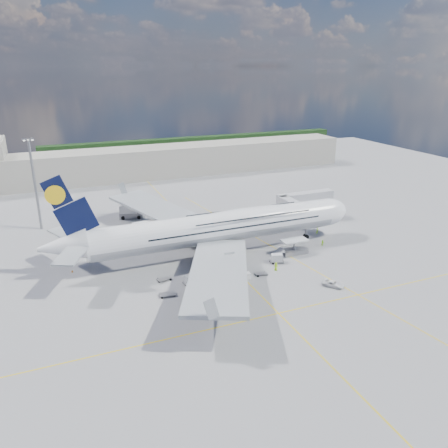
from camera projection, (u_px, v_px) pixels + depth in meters
name	position (u px, v px, depth m)	size (l,w,h in m)	color
ground	(235.00, 270.00, 98.65)	(300.00, 300.00, 0.00)	gray
taxi_line_main	(235.00, 270.00, 98.64)	(0.25, 220.00, 0.01)	#DEBB0B
taxi_line_cross	(278.00, 313.00, 81.27)	(120.00, 0.25, 0.01)	#DEBB0B
taxi_line_diag	(269.00, 245.00, 112.36)	(0.25, 100.00, 0.01)	#DEBB0B
airliner	(220.00, 227.00, 105.09)	(77.26, 79.15, 23.71)	white
jet_bridge	(301.00, 201.00, 125.21)	(18.80, 12.10, 8.50)	#B7B7BC
cargo_loader	(293.00, 249.00, 106.77)	(8.53, 3.20, 3.67)	silver
light_mast	(35.00, 184.00, 118.88)	(3.00, 0.70, 25.50)	gray
terminal	(142.00, 163.00, 179.14)	(180.00, 16.00, 12.00)	#B2AD9E
tree_line	(198.00, 144.00, 233.29)	(160.00, 6.00, 8.00)	#193814
dolly_row_a	(164.00, 279.00, 93.66)	(3.40, 2.46, 0.45)	gray
dolly_row_b	(206.00, 284.00, 90.24)	(2.90, 2.27, 1.63)	gray
dolly_row_c	(191.00, 279.00, 92.00)	(3.46, 2.29, 2.02)	gray
dolly_back	(168.00, 294.00, 87.33)	(3.43, 2.06, 0.48)	gray
dolly_nose_far	(277.00, 258.00, 101.89)	(3.68, 2.64, 2.10)	gray
dolly_nose_near	(261.00, 274.00, 96.04)	(3.06, 2.13, 0.41)	gray
baggage_tug	(244.00, 276.00, 93.92)	(3.04, 1.58, 1.84)	white
catering_truck_inner	(146.00, 231.00, 116.06)	(7.79, 3.55, 4.52)	gray
catering_truck_outer	(131.00, 212.00, 131.43)	(7.59, 4.41, 4.25)	gray
service_van	(333.00, 284.00, 90.89)	(2.07, 4.48, 1.24)	white
crew_nose	(317.00, 231.00, 119.41)	(0.67, 0.44, 1.85)	#91DC17
crew_loader	(323.00, 243.00, 111.37)	(0.81, 0.63, 1.68)	#A7F319
crew_wing	(192.00, 297.00, 85.37)	(0.96, 0.40, 1.64)	#A7FC1A
crew_van	(276.00, 267.00, 97.98)	(0.95, 0.62, 1.95)	#ABEF19
crew_tug	(242.00, 306.00, 82.00)	(1.09, 0.63, 1.69)	#98EC18
cone_nose	(323.00, 224.00, 126.08)	(0.45, 0.45, 0.57)	orange
cone_wing_left_inner	(188.00, 246.00, 111.18)	(0.40, 0.40, 0.51)	orange
cone_wing_left_outer	(121.00, 227.00, 124.21)	(0.45, 0.45, 0.58)	orange
cone_wing_right_inner	(234.00, 281.00, 93.00)	(0.50, 0.50, 0.63)	orange
cone_wing_right_outer	(233.00, 317.00, 79.59)	(0.49, 0.49, 0.62)	orange
cone_tail	(72.00, 271.00, 97.43)	(0.44, 0.44, 0.56)	orange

